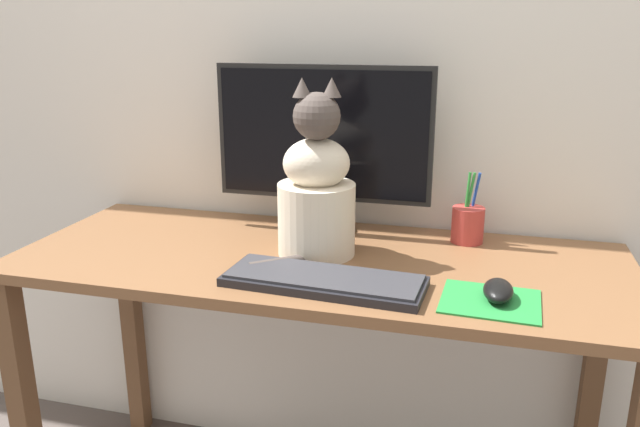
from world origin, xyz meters
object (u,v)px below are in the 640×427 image
(monitor, at_px, (323,142))
(computer_mouse_right, at_px, (498,291))
(cat, at_px, (316,191))
(keyboard, at_px, (324,280))
(pen_cup, at_px, (468,224))

(monitor, xyz_separation_m, computer_mouse_right, (0.44, -0.33, -0.21))
(monitor, xyz_separation_m, cat, (0.03, -0.17, -0.08))
(keyboard, distance_m, cat, 0.24)
(pen_cup, bearing_deg, monitor, -178.37)
(pen_cup, bearing_deg, computer_mouse_right, -78.11)
(monitor, relative_size, keyboard, 1.31)
(computer_mouse_right, relative_size, pen_cup, 0.59)
(monitor, bearing_deg, computer_mouse_right, -37.11)
(keyboard, bearing_deg, pen_cup, 56.08)
(monitor, height_order, computer_mouse_right, monitor)
(computer_mouse_right, bearing_deg, monitor, 142.89)
(monitor, distance_m, cat, 0.19)
(keyboard, height_order, cat, cat)
(monitor, bearing_deg, keyboard, -74.88)
(keyboard, xyz_separation_m, computer_mouse_right, (0.35, 0.01, 0.01))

